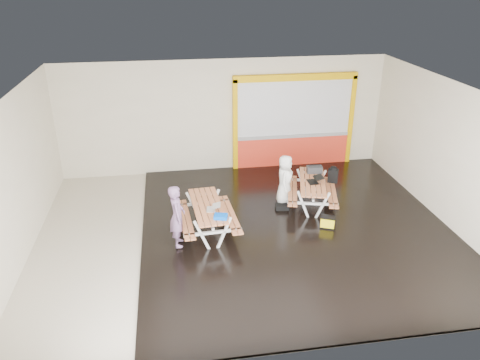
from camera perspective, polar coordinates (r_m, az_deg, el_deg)
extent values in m
cube|color=beige|center=(11.46, 0.71, -6.43)|extent=(10.00, 8.00, 0.01)
cube|color=white|center=(10.11, 0.82, 10.90)|extent=(10.00, 8.00, 0.01)
cube|color=beige|center=(14.40, -1.97, 7.80)|extent=(10.00, 0.01, 3.50)
cube|color=beige|center=(7.22, 6.25, -10.58)|extent=(10.00, 0.01, 3.50)
cube|color=beige|center=(11.04, -25.78, -0.07)|extent=(0.01, 8.00, 3.50)
cube|color=beige|center=(12.47, 24.09, 2.95)|extent=(0.01, 8.00, 3.50)
cube|color=black|center=(11.69, 6.80, -5.76)|extent=(7.50, 7.98, 0.05)
cube|color=red|center=(15.14, 6.44, 3.52)|extent=(3.60, 0.12, 1.00)
cube|color=gray|center=(14.96, 6.53, 5.41)|extent=(3.60, 0.14, 0.10)
cube|color=silver|center=(14.70, 6.69, 8.78)|extent=(3.60, 0.08, 1.72)
cube|color=#E7AB00|center=(14.45, -0.60, 6.63)|extent=(0.14, 0.16, 2.90)
cube|color=#E7AB00|center=(15.42, 13.39, 7.12)|extent=(0.14, 0.16, 2.90)
cube|color=#E7AB00|center=(14.46, 6.90, 12.42)|extent=(3.88, 0.16, 0.20)
cube|color=#BC7147|center=(11.02, -5.45, -3.31)|extent=(0.25, 1.95, 0.04)
cube|color=#BC7147|center=(11.04, -4.74, -3.24)|extent=(0.25, 1.95, 0.04)
cube|color=#BC7147|center=(11.05, -4.02, -3.17)|extent=(0.25, 1.95, 0.04)
cube|color=#BC7147|center=(11.07, -3.32, -3.10)|extent=(0.25, 1.95, 0.04)
cube|color=#BC7147|center=(11.09, -2.61, -3.03)|extent=(0.25, 1.95, 0.04)
cube|color=white|center=(10.55, -4.70, -6.80)|extent=(0.36, 0.08, 0.78)
cube|color=white|center=(10.62, -1.98, -6.50)|extent=(0.36, 0.08, 0.78)
cube|color=white|center=(10.56, -3.34, -6.45)|extent=(1.34, 0.14, 0.06)
cube|color=white|center=(10.43, -3.37, -5.25)|extent=(0.66, 0.10, 0.06)
cube|color=white|center=(11.84, -5.75, -3.15)|extent=(0.36, 0.08, 0.78)
cube|color=white|center=(11.90, -3.33, -2.91)|extent=(0.36, 0.08, 0.78)
cube|color=white|center=(11.84, -4.55, -2.84)|extent=(1.34, 0.14, 0.06)
cube|color=white|center=(11.73, -4.59, -1.74)|extent=(0.66, 0.10, 0.06)
cube|color=white|center=(11.14, -4.00, -4.06)|extent=(0.16, 1.60, 0.06)
cube|color=#BC7147|center=(11.13, -7.05, -4.80)|extent=(0.24, 1.95, 0.04)
cube|color=#BC7147|center=(11.14, -6.38, -4.74)|extent=(0.24, 1.95, 0.04)
cube|color=#BC7147|center=(11.26, -1.61, -4.25)|extent=(0.24, 1.95, 0.04)
cube|color=#BC7147|center=(11.28, -0.95, -4.18)|extent=(0.24, 1.95, 0.04)
cube|color=#BC7147|center=(12.46, 7.67, -0.14)|extent=(0.60, 1.84, 0.04)
cube|color=#BC7147|center=(12.46, 8.29, -0.17)|extent=(0.60, 1.84, 0.04)
cube|color=#BC7147|center=(12.47, 8.90, -0.19)|extent=(0.60, 1.84, 0.04)
cube|color=#BC7147|center=(12.48, 9.51, -0.22)|extent=(0.60, 1.84, 0.04)
cube|color=#BC7147|center=(12.49, 10.12, -0.24)|extent=(0.60, 1.84, 0.04)
cube|color=white|center=(11.96, 7.76, -3.01)|extent=(0.35, 0.14, 0.75)
cube|color=white|center=(11.99, 10.09, -3.10)|extent=(0.35, 0.14, 0.75)
cube|color=white|center=(11.96, 8.94, -2.88)|extent=(1.26, 0.39, 0.06)
cube|color=white|center=(11.85, 9.02, -1.83)|extent=(0.63, 0.22, 0.06)
cube|color=white|center=(13.25, 7.63, -0.17)|extent=(0.35, 0.14, 0.75)
cube|color=white|center=(13.27, 9.74, -0.26)|extent=(0.35, 0.14, 0.75)
cube|color=white|center=(13.24, 8.70, -0.05)|extent=(1.26, 0.39, 0.06)
cube|color=white|center=(13.14, 8.76, 0.92)|extent=(0.63, 0.22, 0.06)
cube|color=white|center=(12.55, 8.84, -0.97)|extent=(0.45, 1.50, 0.06)
cube|color=#BC7147|center=(12.57, 6.18, -1.25)|extent=(0.59, 1.84, 0.04)
cube|color=#BC7147|center=(12.57, 6.76, -1.27)|extent=(0.59, 1.84, 0.04)
cube|color=#BC7147|center=(12.63, 10.87, -1.44)|extent=(0.59, 1.84, 0.04)
cube|color=#BC7147|center=(12.64, 11.44, -1.46)|extent=(0.59, 1.84, 0.04)
imported|color=slate|center=(10.57, -7.72, -4.40)|extent=(0.36, 0.54, 1.48)
imported|color=white|center=(12.38, 5.54, 0.07)|extent=(0.63, 0.77, 1.34)
cube|color=silver|center=(10.83, -3.57, -3.62)|extent=(0.24, 0.32, 0.02)
cube|color=silver|center=(10.78, -2.91, -3.14)|extent=(0.23, 0.31, 0.06)
cube|color=silver|center=(10.78, -2.94, -3.14)|extent=(0.19, 0.28, 0.05)
cube|color=black|center=(12.39, 8.90, -0.23)|extent=(0.25, 0.35, 0.02)
cube|color=black|center=(12.38, 9.62, 0.34)|extent=(0.23, 0.35, 0.07)
cube|color=silver|center=(12.38, 9.60, 0.34)|extent=(0.20, 0.31, 0.06)
cube|color=blue|center=(10.44, -2.38, -4.50)|extent=(0.34, 0.28, 0.09)
cube|color=black|center=(12.95, 9.13, 1.29)|extent=(0.44, 0.25, 0.19)
cylinder|color=black|center=(12.89, 9.17, 1.84)|extent=(0.31, 0.06, 0.03)
cube|color=black|center=(13.11, 11.34, 0.49)|extent=(0.32, 0.28, 0.39)
cylinder|color=black|center=(13.02, 11.42, 1.36)|extent=(0.23, 0.23, 0.10)
cube|color=black|center=(12.43, 5.19, -3.26)|extent=(0.38, 0.30, 0.13)
cube|color=black|center=(11.74, 10.66, -5.66)|extent=(0.41, 0.35, 0.04)
cube|color=yellow|center=(11.68, 10.71, -5.10)|extent=(0.39, 0.33, 0.26)
cube|color=black|center=(11.61, 10.76, -4.50)|extent=(0.41, 0.35, 0.03)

